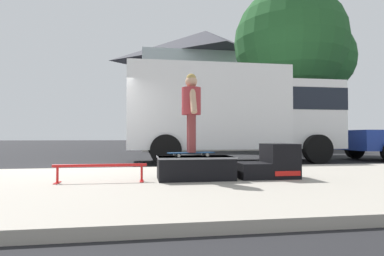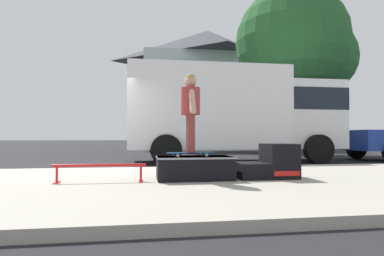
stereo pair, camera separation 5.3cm
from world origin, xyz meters
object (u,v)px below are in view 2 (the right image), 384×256
Objects in this scene: skate_box at (195,167)px; skateboard at (190,153)px; grind_rail at (100,168)px; skater_kid at (190,106)px; box_truck at (235,111)px; street_tree_main at (298,47)px; kicker_ramp at (270,164)px.

skate_box is 0.25m from skateboard.
skate_box reaches higher than grind_rail.
grind_rail is 1.77m from skater_kid.
skate_box is at bearing -113.22° from box_truck.
kicker_ramp is at bearing -119.73° from street_tree_main.
skater_kid is 11.30m from street_tree_main.
skater_kid is (-0.07, -0.03, 1.02)m from skate_box.
skateboard is 11.58m from street_tree_main.
skater_kid reaches higher than grind_rail.
skate_box is 1.57× the size of skateboard.
skater_kid is 0.17× the size of street_tree_main.
grind_rail is 0.19× the size of street_tree_main.
box_truck is at bearing 66.20° from skateboard.
grind_rail is at bearing -177.97° from kicker_ramp.
box_truck reaches higher than kicker_ramp.
grind_rail is at bearing -177.01° from skateboard.
box_truck is 6.34m from street_tree_main.
box_truck reaches higher than skater_kid.
skate_box is 1.33m from kicker_ramp.
kicker_ramp is (1.33, -0.00, 0.04)m from skate_box.
kicker_ramp reaches higher than skate_box.
kicker_ramp is at bearing -0.01° from skate_box.
box_truck is (2.17, 5.05, 1.38)m from skate_box.
skateboard is at bearing -113.80° from box_truck.
street_tree_main is at bearing 53.77° from skateboard.
grind_rail is at bearing -131.77° from street_tree_main.
skater_kid reaches higher than kicker_ramp.
grind_rail is 6.48m from box_truck.
street_tree_main is (6.24, 8.59, 4.70)m from skate_box.
skateboard is 0.10× the size of street_tree_main.
box_truck reaches higher than skate_box.
skateboard is at bearing 2.99° from grind_rail.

